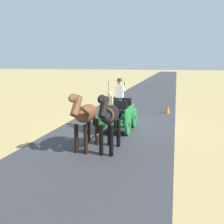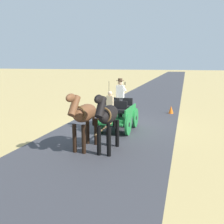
% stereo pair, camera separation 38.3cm
% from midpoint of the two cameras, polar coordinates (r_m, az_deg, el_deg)
% --- Properties ---
extents(ground_plane, '(200.00, 200.00, 0.00)m').
position_cam_midpoint_polar(ground_plane, '(13.51, 0.75, -2.88)').
color(ground_plane, tan).
extents(road_surface, '(5.68, 160.00, 0.01)m').
position_cam_midpoint_polar(road_surface, '(13.50, 0.75, -2.86)').
color(road_surface, '#38383D').
rests_on(road_surface, ground).
extents(horse_drawn_carriage, '(1.46, 4.51, 2.50)m').
position_cam_midpoint_polar(horse_drawn_carriage, '(12.31, 0.36, -0.35)').
color(horse_drawn_carriage, '#1E7233').
rests_on(horse_drawn_carriage, ground).
extents(horse_near_side, '(0.58, 2.13, 2.21)m').
position_cam_midpoint_polar(horse_near_side, '(9.24, -1.75, -0.94)').
color(horse_near_side, black).
rests_on(horse_near_side, ground).
extents(horse_off_side, '(0.67, 2.14, 2.21)m').
position_cam_midpoint_polar(horse_off_side, '(9.54, -7.00, -0.63)').
color(horse_off_side, brown).
rests_on(horse_off_side, ground).
extents(traffic_cone, '(0.32, 0.32, 0.50)m').
position_cam_midpoint_polar(traffic_cone, '(16.94, 11.54, 0.59)').
color(traffic_cone, orange).
rests_on(traffic_cone, ground).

